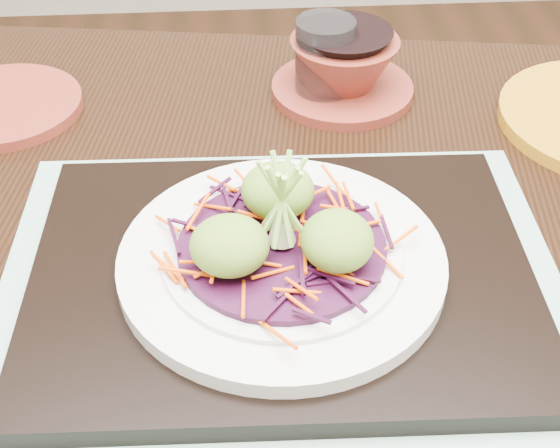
{
  "coord_description": "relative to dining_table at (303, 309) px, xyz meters",
  "views": [
    {
      "loc": [
        -0.04,
        -0.48,
        1.14
      ],
      "look_at": [
        -0.01,
        -0.02,
        0.75
      ],
      "focal_mm": 50.0,
      "sensor_mm": 36.0,
      "label": 1
    }
  ],
  "objects": [
    {
      "name": "guacamole_scoops",
      "position": [
        -0.02,
        -0.06,
        0.16
      ],
      "size": [
        0.14,
        0.12,
        0.04
      ],
      "color": "olive",
      "rests_on": "cabbage_bed"
    },
    {
      "name": "carrot_julienne",
      "position": [
        -0.02,
        -0.06,
        0.14
      ],
      "size": [
        0.2,
        0.2,
        0.01
      ],
      "primitive_type": null,
      "color": "#E94C04",
      "rests_on": "cabbage_bed"
    },
    {
      "name": "terracotta_side_plate",
      "position": [
        -0.3,
        0.22,
        0.1
      ],
      "size": [
        0.23,
        0.23,
        0.01
      ],
      "primitive_type": "cylinder",
      "rotation": [
        0.0,
        0.0,
        -0.55
      ],
      "color": "maroon",
      "rests_on": "dining_table"
    },
    {
      "name": "water_glass",
      "position": [
        0.04,
        0.23,
        0.14
      ],
      "size": [
        0.07,
        0.07,
        0.09
      ],
      "primitive_type": "cylinder",
      "rotation": [
        0.0,
        0.0,
        -0.2
      ],
      "color": "white",
      "rests_on": "dining_table"
    },
    {
      "name": "scallion_garnish",
      "position": [
        -0.02,
        -0.06,
        0.18
      ],
      "size": [
        0.06,
        0.06,
        0.09
      ],
      "primitive_type": null,
      "color": "#90CF52",
      "rests_on": "cabbage_bed"
    },
    {
      "name": "terracotta_bowl_set",
      "position": [
        0.06,
        0.23,
        0.12
      ],
      "size": [
        0.16,
        0.16,
        0.06
      ],
      "rotation": [
        0.0,
        0.0,
        0.04
      ],
      "color": "maroon",
      "rests_on": "dining_table"
    },
    {
      "name": "dining_table",
      "position": [
        0.0,
        0.0,
        0.0
      ],
      "size": [
        1.21,
        0.9,
        0.7
      ],
      "rotation": [
        0.0,
        0.0,
        -0.14
      ],
      "color": "black",
      "rests_on": "ground"
    },
    {
      "name": "cabbage_bed",
      "position": [
        -0.02,
        -0.06,
        0.14
      ],
      "size": [
        0.16,
        0.16,
        0.01
      ],
      "primitive_type": "cylinder",
      "color": "#350A29",
      "rests_on": "white_plate"
    },
    {
      "name": "white_plate",
      "position": [
        -0.02,
        -0.06,
        0.12
      ],
      "size": [
        0.25,
        0.25,
        0.02
      ],
      "color": "silver",
      "rests_on": "serving_tray"
    },
    {
      "name": "serving_tray",
      "position": [
        -0.02,
        -0.06,
        0.1
      ],
      "size": [
        0.4,
        0.3,
        0.02
      ],
      "primitive_type": "cube",
      "rotation": [
        0.0,
        0.0,
        -0.03
      ],
      "color": "black",
      "rests_on": "placemat"
    },
    {
      "name": "placemat",
      "position": [
        -0.02,
        -0.06,
        0.09
      ],
      "size": [
        0.46,
        0.37,
        0.0
      ],
      "primitive_type": "cube",
      "rotation": [
        0.0,
        0.0,
        -0.03
      ],
      "color": "#84AA92",
      "rests_on": "dining_table"
    }
  ]
}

